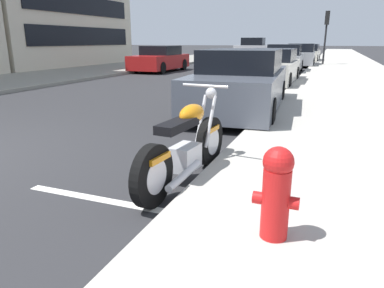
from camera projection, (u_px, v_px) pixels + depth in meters
name	position (u px, v px, depth m)	size (l,w,h in m)	color
sidewalk_near_curb	(354.00, 84.00, 13.49)	(120.00, 4.40, 0.14)	#ADA89E
sidewalk_far_curb	(74.00, 73.00, 18.07)	(120.00, 5.00, 0.14)	gray
parking_stall_stripe	(113.00, 202.00, 3.79)	(0.12, 2.20, 0.01)	silver
parked_motorcycle	(186.00, 147.00, 4.23)	(2.13, 0.62, 1.13)	black
parked_car_behind_motorcycle	(241.00, 83.00, 8.42)	(4.80, 2.13, 1.48)	#4C515B
parked_car_far_down_curb	(271.00, 68.00, 13.80)	(4.53, 1.93, 1.38)	beige
parked_car_across_street	(284.00, 60.00, 18.98)	(4.16, 1.88, 1.49)	gray
parked_car_mid_block	(301.00, 56.00, 23.84)	(4.55, 1.90, 1.48)	gray
parked_car_near_corner	(307.00, 53.00, 28.84)	(4.20, 1.93, 1.42)	beige
crossing_truck	(261.00, 49.00, 35.02)	(2.13, 5.57, 1.95)	#B7B7BC
car_opposite_curb	(160.00, 59.00, 19.84)	(4.42, 1.87, 1.40)	#AD1919
fire_hydrant	(276.00, 191.00, 2.75)	(0.24, 0.36, 0.76)	red
traffic_signal_near_corner	(327.00, 26.00, 23.24)	(0.36, 0.28, 3.39)	black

